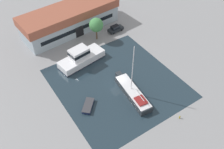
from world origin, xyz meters
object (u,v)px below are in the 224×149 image
quay_tree_near_building (96,25)px  sailboat_moored (132,92)px  parked_car (116,29)px  small_dinghy (88,106)px  warehouse_building (70,19)px  motor_cruiser (81,57)px

quay_tree_near_building → sailboat_moored: bearing=-100.9°
parked_car → small_dinghy: 26.93m
small_dinghy → warehouse_building: bearing=-66.2°
warehouse_building → motor_cruiser: 14.57m
sailboat_moored → motor_cruiser: (-3.90, 14.89, 0.74)m
warehouse_building → quay_tree_near_building: 8.60m
warehouse_building → sailboat_moored: 28.78m
parked_car → sailboat_moored: 23.40m
warehouse_building → sailboat_moored: sailboat_moored is taller
warehouse_building → parked_car: 12.49m
warehouse_building → parked_car: warehouse_building is taller
sailboat_moored → small_dinghy: bearing=172.0°
warehouse_building → quay_tree_near_building: bearing=-70.8°
sailboat_moored → small_dinghy: size_ratio=3.08×
warehouse_building → small_dinghy: size_ratio=6.92×
motor_cruiser → quay_tree_near_building: bearing=-61.3°
quay_tree_near_building → parked_car: bearing=2.2°
small_dinghy → quay_tree_near_building: bearing=-81.5°
sailboat_moored → motor_cruiser: size_ratio=1.04×
quay_tree_near_building → parked_car: size_ratio=1.40×
quay_tree_near_building → motor_cruiser: bearing=-142.9°
warehouse_building → small_dinghy: (-9.69, -26.34, -3.00)m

